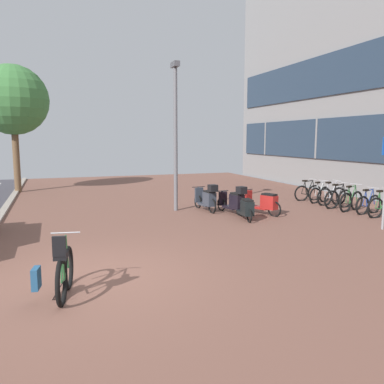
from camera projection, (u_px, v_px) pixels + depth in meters
The scene contains 15 objects.
ground at pixel (169, 270), 7.85m from camera, with size 21.00×40.00×0.13m.
bicycle_foreground at pixel (62, 272), 6.44m from camera, with size 0.79×1.47×1.14m.
bicycle_rack_00 at pixel (383, 207), 12.95m from camera, with size 1.35×0.48×0.99m.
bicycle_rack_01 at pixel (368, 204), 13.55m from camera, with size 1.30×0.48×0.94m.
bicycle_rack_02 at pixel (351, 201), 14.09m from camera, with size 1.39×0.53×1.01m.
bicycle_rack_03 at pixel (338, 199), 14.67m from camera, with size 1.40×0.48×1.00m.
bicycle_rack_04 at pixel (332, 196), 15.33m from camera, with size 1.40×0.48×1.00m.
bicycle_rack_05 at pixel (320, 195), 15.91m from camera, with size 1.26×0.48×0.94m.
bicycle_rack_06 at pixel (308, 193), 16.47m from camera, with size 1.32×0.48×0.94m.
scooter_near at pixel (264, 203), 13.40m from camera, with size 0.85×1.65×0.83m.
scooter_mid at pixel (207, 198), 14.00m from camera, with size 0.52×1.71×1.03m.
scooter_far at pixel (234, 201), 13.49m from camera, with size 0.61×1.64×1.02m.
scooter_extra at pixel (245, 208), 12.59m from camera, with size 0.65×1.74×0.72m.
lamp_post at pixel (175, 129), 13.83m from camera, with size 0.20×0.52×5.21m.
street_tree at pixel (13, 100), 18.52m from camera, with size 3.29×3.29×6.04m.
Camera 1 is at (-0.68, -7.27, 2.59)m, focal length 36.70 mm.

